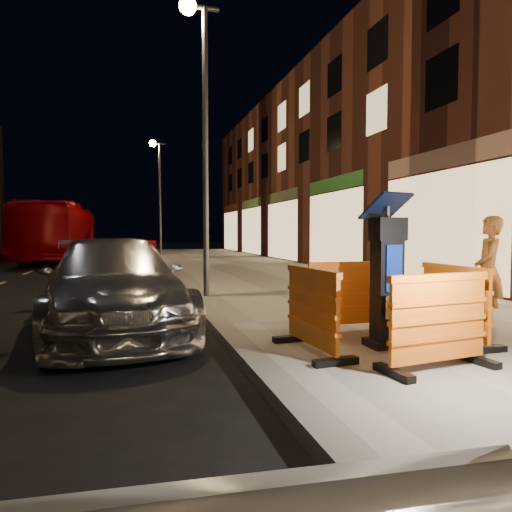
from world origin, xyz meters
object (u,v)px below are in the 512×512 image
object	(u,v)px
barrier_kerbside	(312,310)
bus_doubledecker	(59,261)
barrier_bldgside	(454,303)
barrier_front	(439,322)
car_silver	(113,330)
man	(489,271)
barrier_back	(349,296)
car_red	(134,282)
parking_kiosk	(387,275)

from	to	relation	value
barrier_kerbside	bus_doubledecker	bearing A→B (deg)	10.75
barrier_bldgside	barrier_front	bearing A→B (deg)	134.84
car_silver	man	bearing A→B (deg)	-26.05
barrier_back	barrier_kerbside	size ratio (longest dim) A/B	1.00
bus_doubledecker	man	world-z (taller)	man
barrier_front	barrier_back	world-z (taller)	same
car_silver	car_red	xyz separation A→B (m)	(0.38, 6.83, 0.00)
parking_kiosk	man	bearing A→B (deg)	15.51
parking_kiosk	barrier_bldgside	world-z (taller)	parking_kiosk
parking_kiosk	barrier_kerbside	bearing A→B (deg)	177.84
parking_kiosk	car_red	xyz separation A→B (m)	(-2.82, 9.41, -1.01)
car_red	bus_doubledecker	world-z (taller)	bus_doubledecker
parking_kiosk	barrier_back	xyz separation A→B (m)	(0.00, 0.95, -0.38)
barrier_back	barrier_bldgside	world-z (taller)	same
car_silver	bus_doubledecker	bearing A→B (deg)	94.32
barrier_front	bus_doubledecker	xyz separation A→B (m)	(-6.49, 21.77, -0.63)
car_red	man	size ratio (longest dim) A/B	2.38
parking_kiosk	car_red	bearing A→B (deg)	104.50
car_silver	man	size ratio (longest dim) A/B	3.04
barrier_bldgside	barrier_back	bearing A→B (deg)	44.84
barrier_back	barrier_kerbside	world-z (taller)	same
car_red	bus_doubledecker	bearing A→B (deg)	110.47
car_silver	car_red	bearing A→B (deg)	80.89
barrier_front	barrier_kerbside	xyz separation A→B (m)	(-0.95, 0.95, 0.00)
barrier_kerbside	barrier_bldgside	size ratio (longest dim) A/B	1.00
barrier_front	car_red	bearing A→B (deg)	98.04
car_silver	barrier_front	bearing A→B (deg)	-53.78
car_silver	barrier_kerbside	bearing A→B (deg)	-54.90
parking_kiosk	barrier_front	xyz separation A→B (m)	(0.00, -0.95, -0.38)
barrier_front	man	xyz separation A→B (m)	(2.06, 1.61, 0.32)
car_silver	bus_doubledecker	distance (m)	18.53
parking_kiosk	man	size ratio (longest dim) A/B	1.07
parking_kiosk	barrier_back	bearing A→B (deg)	87.84
barrier_bldgside	man	size ratio (longest dim) A/B	0.77
barrier_back	bus_doubledecker	size ratio (longest dim) A/B	0.11
barrier_front	barrier_kerbside	distance (m)	1.34
barrier_front	man	size ratio (longest dim) A/B	0.77
parking_kiosk	barrier_kerbside	distance (m)	1.02
barrier_bldgside	bus_doubledecker	distance (m)	22.12
barrier_back	car_silver	distance (m)	3.65
barrier_front	barrier_back	distance (m)	1.90
barrier_front	car_silver	size ratio (longest dim) A/B	0.25
barrier_back	car_red	distance (m)	8.94
barrier_back	car_silver	size ratio (longest dim) A/B	0.25
barrier_front	barrier_bldgside	size ratio (longest dim) A/B	1.00
barrier_kerbside	barrier_bldgside	bearing A→B (deg)	-94.16
car_silver	car_red	distance (m)	6.84
bus_doubledecker	man	bearing A→B (deg)	-65.60
car_silver	bus_doubledecker	xyz separation A→B (m)	(-3.30, 18.24, 0.00)
barrier_kerbside	barrier_bldgside	distance (m)	1.90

